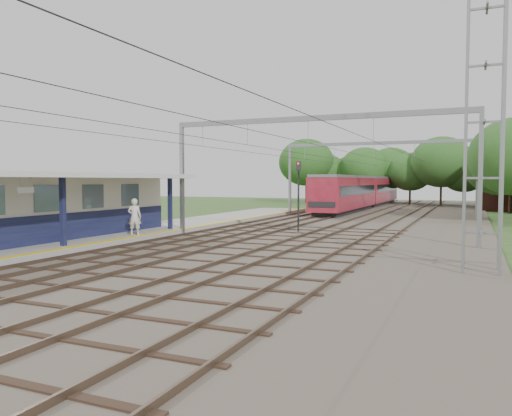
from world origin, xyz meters
The scene contains 13 objects.
ground centered at (0.00, 0.00, 0.00)m, with size 160.00×160.00×0.00m, color #2D4C1E.
ballast_bed centered at (4.00, 30.00, 0.05)m, with size 18.00×90.00×0.10m, color #473D33.
platform centered at (-7.50, 14.00, 0.17)m, with size 5.00×52.00×0.35m, color gray.
yellow_stripe centered at (-5.25, 14.00, 0.35)m, with size 0.45×52.00×0.01m, color yellow.
station_building centered at (-8.88, 7.00, 2.04)m, with size 3.41×18.00×3.40m.
canopy centered at (-7.77, 6.00, 3.64)m, with size 6.40×20.00×3.44m.
rail_tracks centered at (1.50, 30.00, 0.18)m, with size 11.80×88.00×0.15m.
catenary_system centered at (3.39, 25.28, 5.51)m, with size 17.22×88.00×7.00m.
lattice_pylon centered at (12.00, 8.00, 6.00)m, with size 1.30×1.30×12.00m.
tree_band centered at (3.84, 57.12, 4.92)m, with size 31.72×30.88×8.82m.
person centered at (-5.68, 11.08, 1.38)m, with size 0.75×0.49×2.07m, color white.
train centered at (-0.50, 48.98, 2.15)m, with size 2.93×36.53×3.85m.
signal_post centered at (1.35, 18.86, 2.99)m, with size 0.37×0.33×4.64m.
Camera 1 is at (11.68, -11.71, 3.41)m, focal length 35.00 mm.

